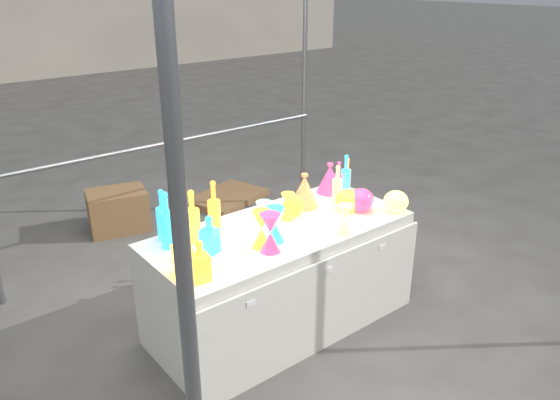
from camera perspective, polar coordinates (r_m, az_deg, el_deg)
ground at (r=4.03m, az=-0.00°, el=-12.57°), size 80.00×80.00×0.00m
display_table at (r=3.82m, az=0.09°, el=-8.04°), size 1.84×0.83×0.75m
cardboard_box_closed at (r=5.50m, az=-16.57°, el=-1.04°), size 0.63×0.52×0.40m
cardboard_box_flat at (r=6.03m, az=-5.51°, el=0.29°), size 0.93×0.77×0.07m
bottle_0 at (r=3.43m, az=-9.15°, el=-1.68°), size 0.12×0.12×0.35m
bottle_1 at (r=3.49m, az=-12.18°, el=-1.51°), size 0.09×0.09×0.34m
bottle_2 at (r=3.49m, az=-6.91°, el=-0.86°), size 0.10×0.10×0.38m
bottle_4 at (r=3.48m, az=-10.72°, el=-1.97°), size 0.08×0.08×0.29m
bottle_5 at (r=3.22m, az=-10.58°, el=-3.37°), size 0.09×0.09×0.36m
bottle_7 at (r=3.39m, az=-11.75°, el=-2.05°), size 0.09×0.09×0.37m
decanter_0 at (r=3.08m, az=-10.21°, el=-5.60°), size 0.14×0.14×0.27m
decanter_1 at (r=3.02m, az=-8.36°, el=-6.27°), size 0.11×0.11×0.25m
decanter_2 at (r=3.31m, az=-7.38°, el=-3.57°), size 0.12×0.12×0.24m
hourglass_0 at (r=3.35m, az=-1.93°, el=-3.05°), size 0.13×0.13×0.24m
hourglass_1 at (r=3.29m, az=-1.02°, el=-3.46°), size 0.14×0.14×0.25m
hourglass_2 at (r=3.54m, az=6.80°, el=-2.04°), size 0.12×0.12×0.21m
hourglass_3 at (r=3.54m, az=-1.66°, el=-1.80°), size 0.14×0.14×0.21m
hourglass_4 at (r=3.73m, az=0.83°, el=-0.67°), size 0.10×0.10×0.19m
hourglass_5 at (r=3.42m, az=-0.49°, el=-2.57°), size 0.13×0.13×0.23m
globe_0 at (r=3.91m, az=7.10°, el=-0.13°), size 0.20×0.20×0.14m
globe_1 at (r=3.94m, az=12.00°, el=-0.27°), size 0.18×0.18×0.14m
globe_2 at (r=3.81m, az=1.41°, el=-0.73°), size 0.20×0.20×0.12m
globe_3 at (r=3.92m, az=8.44°, el=-0.10°), size 0.22×0.22×0.15m
lampshade_1 at (r=3.93m, az=2.57°, el=1.04°), size 0.25×0.25×0.25m
lampshade_2 at (r=4.20m, az=5.22°, el=2.33°), size 0.20×0.20×0.24m
bottle_8 at (r=4.13m, az=6.88°, el=2.57°), size 0.08×0.08×0.33m
bottle_9 at (r=4.29m, az=7.05°, el=2.76°), size 0.07×0.07×0.25m
bottle_10 at (r=4.12m, az=6.13°, el=2.17°), size 0.07×0.07×0.28m
bottle_11 at (r=3.99m, az=6.00°, el=1.62°), size 0.08×0.08×0.30m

